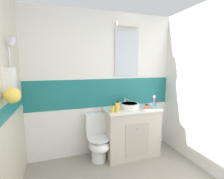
{
  "coord_description": "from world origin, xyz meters",
  "views": [
    {
      "loc": [
        -0.77,
        -0.4,
        1.59
      ],
      "look_at": [
        -0.02,
        1.86,
        1.24
      ],
      "focal_mm": 26.49,
      "sensor_mm": 36.0,
      "label": 1
    }
  ],
  "objects_px": {
    "toilet": "(98,139)",
    "toothbrush_cup": "(154,105)",
    "mouthwash_bottle": "(117,107)",
    "sink_basin": "(129,106)",
    "hair_gel_jar": "(147,107)",
    "soap_dispenser": "(112,109)"
  },
  "relations": [
    {
      "from": "mouthwash_bottle",
      "to": "soap_dispenser",
      "type": "bearing_deg",
      "value": -169.12
    },
    {
      "from": "toothbrush_cup",
      "to": "soap_dispenser",
      "type": "distance_m",
      "value": 0.76
    },
    {
      "from": "toilet",
      "to": "toothbrush_cup",
      "type": "height_order",
      "value": "toothbrush_cup"
    },
    {
      "from": "sink_basin",
      "to": "hair_gel_jar",
      "type": "relative_size",
      "value": 4.79
    },
    {
      "from": "sink_basin",
      "to": "toilet",
      "type": "distance_m",
      "value": 0.77
    },
    {
      "from": "toilet",
      "to": "soap_dispenser",
      "type": "height_order",
      "value": "soap_dispenser"
    },
    {
      "from": "toilet",
      "to": "hair_gel_jar",
      "type": "bearing_deg",
      "value": -8.57
    },
    {
      "from": "toothbrush_cup",
      "to": "hair_gel_jar",
      "type": "height_order",
      "value": "toothbrush_cup"
    },
    {
      "from": "soap_dispenser",
      "to": "mouthwash_bottle",
      "type": "xyz_separation_m",
      "value": [
        0.09,
        0.02,
        0.03
      ]
    },
    {
      "from": "sink_basin",
      "to": "hair_gel_jar",
      "type": "distance_m",
      "value": 0.3
    },
    {
      "from": "hair_gel_jar",
      "to": "mouthwash_bottle",
      "type": "relative_size",
      "value": 0.46
    },
    {
      "from": "toilet",
      "to": "mouthwash_bottle",
      "type": "relative_size",
      "value": 4.6
    },
    {
      "from": "soap_dispenser",
      "to": "hair_gel_jar",
      "type": "distance_m",
      "value": 0.63
    },
    {
      "from": "toothbrush_cup",
      "to": "hair_gel_jar",
      "type": "distance_m",
      "value": 0.14
    },
    {
      "from": "soap_dispenser",
      "to": "hair_gel_jar",
      "type": "height_order",
      "value": "soap_dispenser"
    },
    {
      "from": "sink_basin",
      "to": "toilet",
      "type": "relative_size",
      "value": 0.48
    },
    {
      "from": "mouthwash_bottle",
      "to": "sink_basin",
      "type": "bearing_deg",
      "value": 24.24
    },
    {
      "from": "toilet",
      "to": "hair_gel_jar",
      "type": "relative_size",
      "value": 9.92
    },
    {
      "from": "sink_basin",
      "to": "soap_dispenser",
      "type": "bearing_deg",
      "value": -158.94
    },
    {
      "from": "sink_basin",
      "to": "soap_dispenser",
      "type": "xyz_separation_m",
      "value": [
        -0.35,
        -0.13,
        0.0
      ]
    },
    {
      "from": "toilet",
      "to": "mouthwash_bottle",
      "type": "bearing_deg",
      "value": -25.81
    },
    {
      "from": "mouthwash_bottle",
      "to": "toothbrush_cup",
      "type": "bearing_deg",
      "value": -0.78
    }
  ]
}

